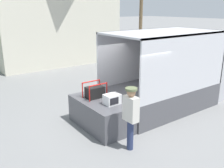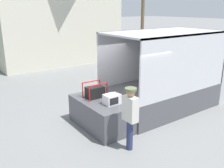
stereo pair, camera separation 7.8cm
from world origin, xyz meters
The scene contains 6 objects.
ground_plane centered at (0.00, 0.00, 0.00)m, with size 160.00×160.00×0.00m, color gray.
box_truck centered at (3.73, 0.00, 0.90)m, with size 6.54×2.36×2.96m.
tailgate_deck centered at (-0.61, 0.00, 0.46)m, with size 1.23×2.24×0.92m, color #4C4C51.
microwave centered at (-0.50, -0.46, 1.08)m, with size 0.49×0.37×0.32m.
portable_generator centered at (-0.60, 0.35, 1.12)m, with size 0.71×0.48×0.52m.
worker_person centered at (-0.74, -1.64, 1.11)m, with size 0.32×0.44×1.80m.
Camera 2 is at (-4.69, -6.35, 3.79)m, focal length 40.00 mm.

